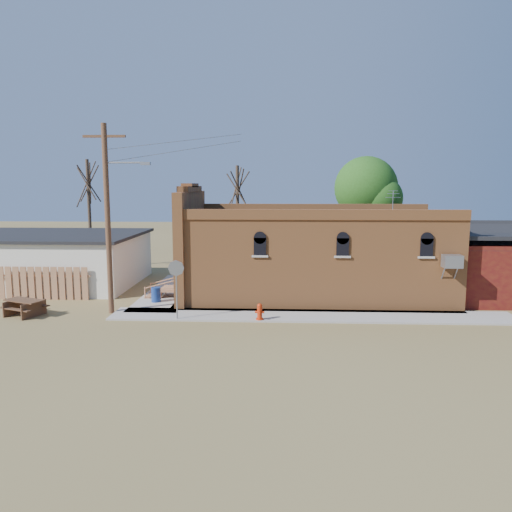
{
  "coord_description": "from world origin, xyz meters",
  "views": [
    {
      "loc": [
        -0.09,
        -22.07,
        6.2
      ],
      "look_at": [
        -1.3,
        4.25,
        2.4
      ],
      "focal_mm": 35.0,
      "sensor_mm": 36.0,
      "label": 1
    }
  ],
  "objects_px": {
    "fire_hydrant": "(260,312)",
    "trash_barrel": "(156,295)",
    "stop_sign": "(176,274)",
    "picnic_table": "(25,305)",
    "brick_bar": "(310,254)",
    "utility_pole": "(109,215)"
  },
  "relations": [
    {
      "from": "trash_barrel",
      "to": "utility_pole",
      "type": "bearing_deg",
      "value": -128.52
    },
    {
      "from": "fire_hydrant",
      "to": "utility_pole",
      "type": "bearing_deg",
      "value": -177.37
    },
    {
      "from": "fire_hydrant",
      "to": "brick_bar",
      "type": "bearing_deg",
      "value": 76.98
    },
    {
      "from": "brick_bar",
      "to": "utility_pole",
      "type": "xyz_separation_m",
      "value": [
        -9.79,
        -4.29,
        2.43
      ]
    },
    {
      "from": "fire_hydrant",
      "to": "stop_sign",
      "type": "distance_m",
      "value": 4.17
    },
    {
      "from": "brick_bar",
      "to": "trash_barrel",
      "type": "bearing_deg",
      "value": -164.62
    },
    {
      "from": "trash_barrel",
      "to": "brick_bar",
      "type": "bearing_deg",
      "value": 15.38
    },
    {
      "from": "stop_sign",
      "to": "trash_barrel",
      "type": "distance_m",
      "value": 4.09
    },
    {
      "from": "fire_hydrant",
      "to": "picnic_table",
      "type": "distance_m",
      "value": 11.22
    },
    {
      "from": "fire_hydrant",
      "to": "picnic_table",
      "type": "xyz_separation_m",
      "value": [
        -11.21,
        0.5,
        0.05
      ]
    },
    {
      "from": "stop_sign",
      "to": "picnic_table",
      "type": "distance_m",
      "value": 7.62
    },
    {
      "from": "utility_pole",
      "to": "stop_sign",
      "type": "xyz_separation_m",
      "value": [
        3.42,
        -1.2,
        -2.59
      ]
    },
    {
      "from": "stop_sign",
      "to": "trash_barrel",
      "type": "xyz_separation_m",
      "value": [
        -1.78,
        3.25,
        -1.72
      ]
    },
    {
      "from": "fire_hydrant",
      "to": "trash_barrel",
      "type": "height_order",
      "value": "trash_barrel"
    },
    {
      "from": "picnic_table",
      "to": "brick_bar",
      "type": "bearing_deg",
      "value": 41.87
    },
    {
      "from": "brick_bar",
      "to": "fire_hydrant",
      "type": "bearing_deg",
      "value": -115.12
    },
    {
      "from": "brick_bar",
      "to": "trash_barrel",
      "type": "xyz_separation_m",
      "value": [
        -8.16,
        -2.24,
        -1.88
      ]
    },
    {
      "from": "utility_pole",
      "to": "trash_barrel",
      "type": "xyz_separation_m",
      "value": [
        1.63,
        2.05,
        -4.31
      ]
    },
    {
      "from": "utility_pole",
      "to": "fire_hydrant",
      "type": "xyz_separation_m",
      "value": [
        7.21,
        -1.2,
        -4.32
      ]
    },
    {
      "from": "trash_barrel",
      "to": "picnic_table",
      "type": "relative_size",
      "value": 0.34
    },
    {
      "from": "picnic_table",
      "to": "stop_sign",
      "type": "bearing_deg",
      "value": 18.1
    },
    {
      "from": "stop_sign",
      "to": "picnic_table",
      "type": "xyz_separation_m",
      "value": [
        -7.42,
        0.5,
        -1.67
      ]
    }
  ]
}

